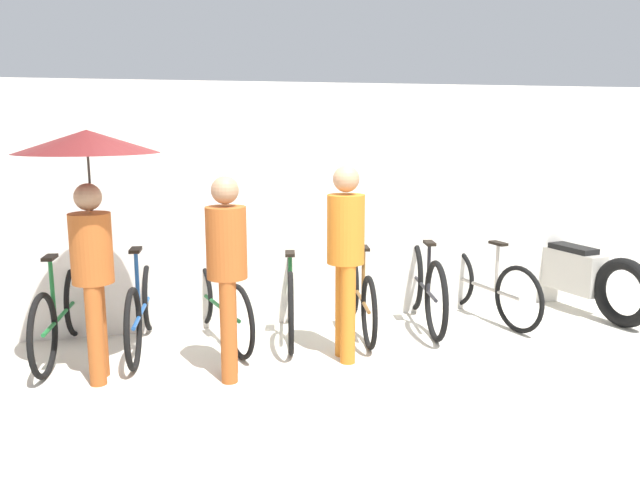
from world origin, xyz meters
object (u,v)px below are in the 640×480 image
object	(u,v)px
parked_bicycle_6	(424,286)
pedestrian_trailing	(346,248)
parked_bicycle_1	(61,314)
pedestrian_center	(227,263)
pedestrian_leading	(89,179)
parked_bicycle_3	(218,303)
parked_bicycle_7	(484,285)
parked_bicycle_4	(290,295)
parked_bicycle_2	(142,308)
parked_bicycle_5	(360,294)
motorcycle	(571,274)

from	to	relation	value
parked_bicycle_6	pedestrian_trailing	size ratio (longest dim) A/B	1.05
parked_bicycle_1	pedestrian_trailing	world-z (taller)	pedestrian_trailing
parked_bicycle_1	pedestrian_center	xyz separation A→B (m)	(1.39, -0.90, 0.59)
parked_bicycle_6	pedestrian_leading	bearing A→B (deg)	112.03
parked_bicycle_3	pedestrian_leading	world-z (taller)	pedestrian_leading
parked_bicycle_7	pedestrian_trailing	world-z (taller)	pedestrian_trailing
parked_bicycle_4	pedestrian_center	bearing A→B (deg)	154.81
parked_bicycle_3	parked_bicycle_6	distance (m)	2.09
parked_bicycle_2	pedestrian_trailing	distance (m)	1.97
parked_bicycle_3	parked_bicycle_7	xyz separation A→B (m)	(2.78, 0.01, -0.00)
parked_bicycle_1	parked_bicycle_3	size ratio (longest dim) A/B	1.01
parked_bicycle_4	parked_bicycle_6	bearing A→B (deg)	-80.01
parked_bicycle_6	parked_bicycle_3	bearing A→B (deg)	100.23
parked_bicycle_4	pedestrian_trailing	bearing A→B (deg)	-146.42
parked_bicycle_5	pedestrian_trailing	size ratio (longest dim) A/B	1.02
parked_bicycle_1	parked_bicycle_5	xyz separation A→B (m)	(2.78, -0.00, -0.01)
motorcycle	parked_bicycle_3	bearing A→B (deg)	80.43
parked_bicycle_6	parked_bicycle_5	bearing A→B (deg)	103.08
pedestrian_leading	pedestrian_center	size ratio (longest dim) A/B	1.21
parked_bicycle_5	motorcycle	size ratio (longest dim) A/B	0.84
parked_bicycle_7	pedestrian_leading	xyz separation A→B (m)	(-3.80, -0.65, 1.25)
parked_bicycle_3	motorcycle	xyz separation A→B (m)	(3.88, 0.07, 0.04)
parked_bicycle_4	parked_bicycle_7	world-z (taller)	parked_bicycle_7
pedestrian_leading	motorcycle	world-z (taller)	pedestrian_leading
pedestrian_leading	pedestrian_center	bearing A→B (deg)	-14.33
motorcycle	parked_bicycle_1	bearing A→B (deg)	80.61
parked_bicycle_1	pedestrian_leading	world-z (taller)	pedestrian_leading
parked_bicycle_7	motorcycle	world-z (taller)	parked_bicycle_7
pedestrian_leading	pedestrian_trailing	xyz separation A→B (m)	(2.04, -0.14, -0.62)
pedestrian_center	parked_bicycle_2	bearing A→B (deg)	135.15
parked_bicycle_3	motorcycle	distance (m)	3.88
parked_bicycle_2	parked_bicycle_6	xyz separation A→B (m)	(2.78, 0.03, 0.03)
parked_bicycle_1	pedestrian_center	bearing A→B (deg)	-116.46
parked_bicycle_1	parked_bicycle_4	distance (m)	2.09
parked_bicycle_2	parked_bicycle_3	world-z (taller)	parked_bicycle_2
parked_bicycle_2	pedestrian_leading	distance (m)	1.41
parked_bicycle_3	parked_bicycle_6	world-z (taller)	parked_bicycle_3
parked_bicycle_4	pedestrian_leading	distance (m)	2.20
parked_bicycle_1	pedestrian_center	size ratio (longest dim) A/B	1.06
parked_bicycle_5	pedestrian_center	xyz separation A→B (m)	(-1.39, -0.90, 0.60)
parked_bicycle_4	parked_bicycle_5	bearing A→B (deg)	-83.36
pedestrian_center	parked_bicycle_6	bearing A→B (deg)	31.45
parked_bicycle_2	pedestrian_leading	bearing A→B (deg)	158.11
parked_bicycle_2	parked_bicycle_4	world-z (taller)	parked_bicycle_2
parked_bicycle_5	pedestrian_trailing	bearing A→B (deg)	162.18
parked_bicycle_5	parked_bicycle_7	distance (m)	1.39
parked_bicycle_6	pedestrian_trailing	xyz separation A→B (m)	(-1.06, -0.76, 0.59)
pedestrian_leading	pedestrian_trailing	world-z (taller)	pedestrian_leading
parked_bicycle_1	pedestrian_leading	bearing A→B (deg)	-141.39
parked_bicycle_4	parked_bicycle_5	xyz separation A→B (m)	(0.70, -0.05, -0.03)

